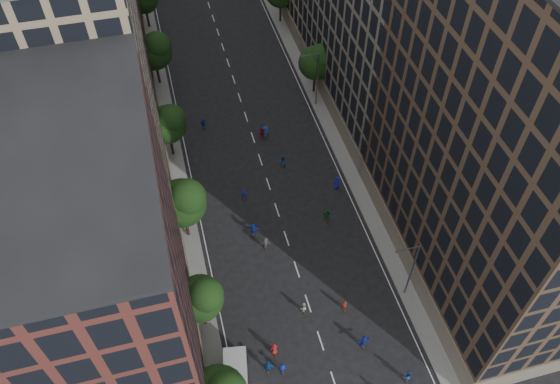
% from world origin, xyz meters
% --- Properties ---
extents(ground, '(240.00, 240.00, 0.00)m').
position_xyz_m(ground, '(0.00, 40.00, 0.00)').
color(ground, black).
rests_on(ground, ground).
extents(sidewalk_left, '(4.00, 105.00, 0.15)m').
position_xyz_m(sidewalk_left, '(-12.00, 47.50, 0.07)').
color(sidewalk_left, slate).
rests_on(sidewalk_left, ground).
extents(sidewalk_right, '(4.00, 105.00, 0.15)m').
position_xyz_m(sidewalk_right, '(12.00, 47.50, 0.07)').
color(sidewalk_right, slate).
rests_on(sidewalk_right, ground).
extents(bldg_left_a, '(14.00, 22.00, 30.00)m').
position_xyz_m(bldg_left_a, '(-19.00, 11.00, 15.00)').
color(bldg_left_a, '#53251F').
rests_on(bldg_left_a, ground).
extents(bldg_left_b, '(14.00, 26.00, 34.00)m').
position_xyz_m(bldg_left_b, '(-19.00, 35.00, 17.00)').
color(bldg_left_b, '#917B5F').
rests_on(bldg_left_b, ground).
extents(bldg_left_c, '(14.00, 20.00, 28.00)m').
position_xyz_m(bldg_left_c, '(-19.00, 58.00, 14.00)').
color(bldg_left_c, '#53251F').
rests_on(bldg_left_c, ground).
extents(bldg_right_a, '(14.00, 30.00, 36.00)m').
position_xyz_m(bldg_right_a, '(19.00, 15.00, 18.00)').
color(bldg_right_a, '#483526').
rests_on(bldg_right_a, ground).
extents(tree_left_1, '(4.80, 4.80, 8.21)m').
position_xyz_m(tree_left_1, '(-11.02, 13.86, 5.55)').
color(tree_left_1, black).
rests_on(tree_left_1, ground).
extents(tree_left_2, '(5.60, 5.60, 9.45)m').
position_xyz_m(tree_left_2, '(-10.99, 25.83, 6.36)').
color(tree_left_2, black).
rests_on(tree_left_2, ground).
extents(tree_left_3, '(5.00, 5.00, 8.58)m').
position_xyz_m(tree_left_3, '(-11.02, 39.85, 5.82)').
color(tree_left_3, black).
rests_on(tree_left_3, ground).
extents(tree_left_4, '(5.40, 5.40, 9.08)m').
position_xyz_m(tree_left_4, '(-11.00, 55.84, 6.10)').
color(tree_left_4, black).
rests_on(tree_left_4, ground).
extents(tree_right_a, '(5.00, 5.00, 8.39)m').
position_xyz_m(tree_right_a, '(11.38, 47.85, 5.63)').
color(tree_right_a, black).
rests_on(tree_right_a, ground).
extents(streetlamp_near, '(2.64, 0.22, 9.06)m').
position_xyz_m(streetlamp_near, '(10.37, 12.00, 5.17)').
color(streetlamp_near, '#595B60').
rests_on(streetlamp_near, ground).
extents(streetlamp_far, '(2.64, 0.22, 9.06)m').
position_xyz_m(streetlamp_far, '(10.37, 45.00, 5.17)').
color(streetlamp_far, '#595B60').
rests_on(streetlamp_far, ground).
extents(cargo_van, '(3.18, 5.37, 2.70)m').
position_xyz_m(cargo_van, '(-9.28, 6.95, 1.42)').
color(cargo_van, '#B6B6B8').
rests_on(cargo_van, ground).
extents(skater_2, '(0.94, 0.79, 1.71)m').
position_xyz_m(skater_2, '(6.87, 2.96, 0.86)').
color(skater_2, '#1544AB').
rests_on(skater_2, ground).
extents(skater_3, '(0.99, 0.60, 1.49)m').
position_xyz_m(skater_3, '(-4.66, 6.79, 0.75)').
color(skater_3, navy).
rests_on(skater_3, ground).
extents(skater_4, '(1.24, 0.89, 1.95)m').
position_xyz_m(skater_4, '(-5.95, 7.28, 0.97)').
color(skater_4, '#124494').
rests_on(skater_4, ground).
extents(skater_5, '(1.60, 0.55, 1.71)m').
position_xyz_m(skater_5, '(4.04, 7.43, 0.85)').
color(skater_5, '#1429A7').
rests_on(skater_5, ground).
extents(skater_6, '(0.90, 0.67, 1.69)m').
position_xyz_m(skater_6, '(-4.94, 8.96, 0.84)').
color(skater_6, '#AC1E1C').
rests_on(skater_6, ground).
extents(skater_7, '(0.57, 0.39, 1.52)m').
position_xyz_m(skater_7, '(3.56, 11.88, 0.76)').
color(skater_7, maroon).
rests_on(skater_7, ground).
extents(skater_8, '(0.90, 0.82, 1.51)m').
position_xyz_m(skater_8, '(-0.79, 12.72, 0.76)').
color(skater_8, silver).
rests_on(skater_8, ground).
extents(skater_9, '(1.20, 0.79, 1.74)m').
position_xyz_m(skater_9, '(-2.72, 21.82, 0.87)').
color(skater_9, '#37363B').
rests_on(skater_9, ground).
extents(skater_10, '(1.22, 0.75, 1.93)m').
position_xyz_m(skater_10, '(5.45, 23.93, 0.97)').
color(skater_10, '#1A5621').
rests_on(skater_10, ground).
extents(skater_11, '(1.71, 1.13, 1.76)m').
position_xyz_m(skater_11, '(-3.63, 24.21, 0.88)').
color(skater_11, '#132F9D').
rests_on(skater_11, ground).
extents(skater_12, '(1.09, 0.92, 1.89)m').
position_xyz_m(skater_12, '(8.29, 28.66, 0.94)').
color(skater_12, '#1717BB').
rests_on(skater_12, ground).
extents(skater_13, '(0.72, 0.60, 1.70)m').
position_xyz_m(skater_13, '(-3.55, 29.81, 0.85)').
color(skater_13, '#172ABD').
rests_on(skater_13, ground).
extents(skater_14, '(1.05, 0.94, 1.79)m').
position_xyz_m(skater_14, '(2.58, 34.04, 0.89)').
color(skater_14, '#124594').
rests_on(skater_14, ground).
extents(skater_15, '(1.30, 1.03, 1.76)m').
position_xyz_m(skater_15, '(1.80, 40.26, 0.88)').
color(skater_15, '#1550B1').
rests_on(skater_15, ground).
extents(skater_16, '(1.19, 0.64, 1.92)m').
position_xyz_m(skater_16, '(-6.28, 43.93, 0.96)').
color(skater_16, '#123F98').
rests_on(skater_16, ground).
extents(skater_17, '(1.72, 1.11, 1.78)m').
position_xyz_m(skater_17, '(1.23, 40.07, 0.89)').
color(skater_17, maroon).
rests_on(skater_17, ground).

